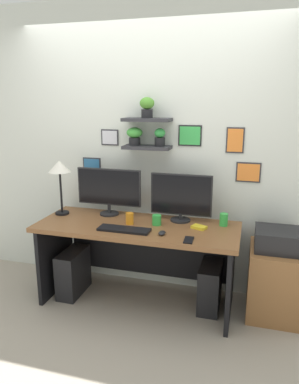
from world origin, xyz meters
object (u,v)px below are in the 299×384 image
(water_cup, at_px, (224,220))
(drawer_cabinet, at_px, (275,282))
(computer_tower_right, at_px, (210,286))
(monitor_left, at_px, (109,189))
(printer, at_px, (279,240))
(computer_mouse, at_px, (162,233))
(desk, at_px, (139,244))
(monitor_right, at_px, (181,197))
(keyboard, at_px, (124,229))
(coffee_mug, at_px, (157,220))
(cell_phone, at_px, (189,240))
(scissors_tray, at_px, (199,227))
(desk_lamp, at_px, (60,170))
(computer_tower_left, at_px, (73,272))
(pen_cup, at_px, (130,218))

(water_cup, xyz_separation_m, drawer_cabinet, (0.46, -0.04, -0.50))
(water_cup, distance_m, computer_tower_right, 0.61)
(monitor_left, xyz_separation_m, drawer_cabinet, (1.53, -0.07, -0.69))
(drawer_cabinet, xyz_separation_m, printer, (0.00, 0.00, 0.39))
(computer_mouse, height_order, water_cup, water_cup)
(monitor_left, bearing_deg, printer, -2.66)
(desk, distance_m, water_cup, 0.78)
(desk, xyz_separation_m, computer_tower_right, (0.65, 0.04, -0.34))
(monitor_right, relative_size, keyboard, 1.25)
(coffee_mug, height_order, printer, coffee_mug)
(desk, xyz_separation_m, printer, (1.19, 0.09, 0.14))
(cell_phone, bearing_deg, monitor_left, 149.27)
(monitor_left, distance_m, computer_mouse, 0.76)
(monitor_left, relative_size, scissors_tray, 5.18)
(desk_lamp, xyz_separation_m, drawer_cabinet, (1.97, 0.05, -0.87))
(computer_tower_right, bearing_deg, printer, 5.21)
(monitor_left, distance_m, computer_tower_left, 0.87)
(desk, bearing_deg, computer_mouse, -40.37)
(computer_mouse, distance_m, pen_cup, 0.38)
(computer_tower_left, bearing_deg, drawer_cabinet, 5.01)
(computer_mouse, height_order, coffee_mug, coffee_mug)
(desk, height_order, computer_tower_left, desk)
(keyboard, bearing_deg, computer_tower_left, 165.21)
(computer_mouse, xyz_separation_m, coffee_mug, (-0.10, 0.22, 0.03))
(desk, relative_size, scissors_tray, 14.72)
(cell_phone, xyz_separation_m, water_cup, (0.23, 0.42, 0.05))
(desk_lamp, bearing_deg, monitor_left, 15.14)
(monitor_left, bearing_deg, scissors_tray, -10.46)
(desk, relative_size, coffee_mug, 19.63)
(monitor_right, height_order, computer_tower_left, monitor_right)
(keyboard, distance_m, computer_tower_right, 0.94)
(desk, distance_m, printer, 1.20)
(monitor_left, relative_size, computer_tower_left, 1.46)
(coffee_mug, bearing_deg, desk_lamp, 176.80)
(computer_mouse, height_order, drawer_cabinet, computer_mouse)
(scissors_tray, relative_size, drawer_cabinet, 0.20)
(keyboard, relative_size, drawer_cabinet, 0.73)
(desk_lamp, height_order, scissors_tray, desk_lamp)
(computer_mouse, bearing_deg, monitor_right, 78.94)
(computer_tower_right, bearing_deg, monitor_left, 173.09)
(drawer_cabinet, height_order, computer_tower_left, drawer_cabinet)
(scissors_tray, height_order, computer_tower_left, scissors_tray)
(computer_tower_left, bearing_deg, monitor_right, 13.23)
(monitor_right, xyz_separation_m, computer_mouse, (-0.08, -0.39, -0.21))
(monitor_left, distance_m, computer_tower_right, 1.27)
(monitor_right, height_order, drawer_cabinet, monitor_right)
(desk, relative_size, monitor_left, 2.84)
(coffee_mug, xyz_separation_m, drawer_cabinet, (1.02, 0.10, -0.49))
(scissors_tray, bearing_deg, keyboard, -159.57)
(computer_tower_right, bearing_deg, water_cup, 46.67)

